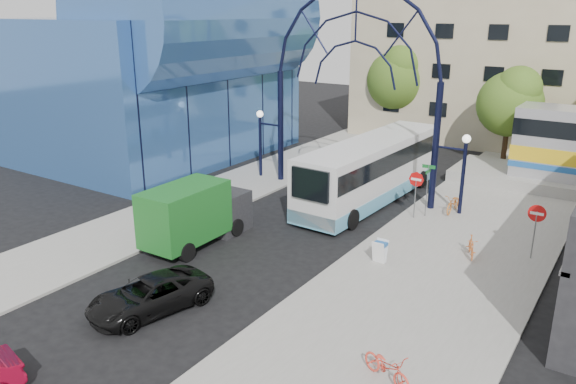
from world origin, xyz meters
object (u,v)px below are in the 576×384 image
Objects in this scene: gateway_arch at (355,47)px; do_not_enter_sign at (536,219)px; stop_sign at (416,184)px; sandwich_board at (380,249)px; city_bus at (373,169)px; bike_near_a at (453,203)px; tree_north_a at (512,101)px; bike_near_b at (471,247)px; green_truck at (197,213)px; street_name_sign at (428,179)px; tree_north_b at (399,76)px; bike_far_a at (387,367)px; black_suv at (150,295)px.

gateway_arch reaches higher than do_not_enter_sign.
do_not_enter_sign is (6.20, -2.00, -0.02)m from stop_sign.
sandwich_board is (0.80, -6.02, -1.25)m from stop_sign.
bike_near_a is (4.71, 0.25, -1.23)m from city_bus.
tree_north_a is 3.69× the size of bike_near_a.
do_not_enter_sign reaches higher than bike_near_b.
gateway_arch is 8.37m from stop_sign.
city_bus is 2.21× the size of green_truck.
street_name_sign is at bearing 48.98° from green_truck.
stop_sign reaches higher than do_not_enter_sign.
green_truck reaches higher than do_not_enter_sign.
tree_north_b is at bearing 98.92° from bike_near_b.
tree_north_a is 13.30m from city_bus.
bike_near_b is at bearing 41.38° from sandwich_board.
gateway_arch is 19.68m from bike_far_a.
green_truck is (-13.62, -6.53, -0.50)m from do_not_enter_sign.
bike_near_b is at bearing -64.74° from bike_near_a.
green_truck is at bearing -111.28° from tree_north_a.
tree_north_a is at bearing 107.03° from do_not_enter_sign.
sandwich_board is 8.05m from bike_near_a.
black_suv is (-10.76, -12.26, -1.34)m from do_not_enter_sign.
tree_north_b is (-14.88, 19.93, 3.29)m from do_not_enter_sign.
street_name_sign is 6.78m from sandwich_board.
bike_near_b is at bearing 25.04° from bike_far_a.
gateway_arch reaches higher than city_bus.
black_suv is (2.86, -5.73, -0.84)m from green_truck.
stop_sign is 1.63× the size of bike_near_b.
do_not_enter_sign is 16.37m from black_suv.
do_not_enter_sign is 10.19m from city_bus.
green_truck is at bearing -176.94° from bike_near_b.
stop_sign is 0.19× the size of city_bus.
city_bus is at bearing 49.09° from bike_far_a.
stop_sign is 6.51m from do_not_enter_sign.
gateway_arch is 7.20× the size of bike_near_a.
do_not_enter_sign is at bearing -40.05° from bike_near_a.
gateway_arch reaches higher than tree_north_b.
tree_north_a is at bearing 76.79° from bike_near_b.
street_name_sign reaches higher than do_not_enter_sign.
green_truck reaches higher than stop_sign.
bike_near_a is 15.74m from bike_far_a.
stop_sign is 0.31× the size of tree_north_b.
tree_north_b is 5.20× the size of bike_near_b.
green_truck is (-2.62, -10.53, -7.08)m from gateway_arch.
black_suv is at bearing -107.73° from stop_sign.
bike_near_b is at bearing -59.27° from tree_north_b.
do_not_enter_sign is at bearing -24.16° from street_name_sign.
stop_sign reaches higher than black_suv.
tree_north_b is 4.34× the size of bike_far_a.
green_truck is (-8.74, -22.46, -3.13)m from tree_north_a.
bike_near_a is 5.83m from bike_near_b.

